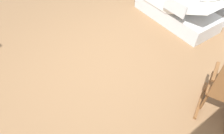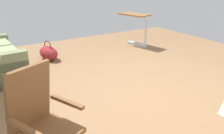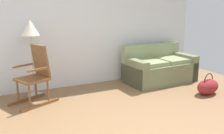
# 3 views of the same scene
# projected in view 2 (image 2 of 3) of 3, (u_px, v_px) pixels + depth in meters

# --- Properties ---
(ground_plane) EXTENTS (7.42, 7.42, 0.00)m
(ground_plane) POSITION_uv_depth(u_px,v_px,m) (142.00, 88.00, 3.84)
(ground_plane) COLOR olive
(rocking_chair) EXTENTS (0.89, 0.74, 1.05)m
(rocking_chair) POSITION_uv_depth(u_px,v_px,m) (42.00, 126.00, 2.01)
(rocking_chair) COLOR brown
(rocking_chair) RESTS_ON ground
(overbed_table) EXTENTS (0.88, 0.58, 0.84)m
(overbed_table) POSITION_uv_depth(u_px,v_px,m) (136.00, 26.00, 6.06)
(overbed_table) COLOR #B2B5BA
(overbed_table) RESTS_ON ground
(duffel_bag) EXTENTS (0.62, 0.43, 0.43)m
(duffel_bag) POSITION_uv_depth(u_px,v_px,m) (48.00, 53.00, 5.13)
(duffel_bag) COLOR maroon
(duffel_bag) RESTS_ON ground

